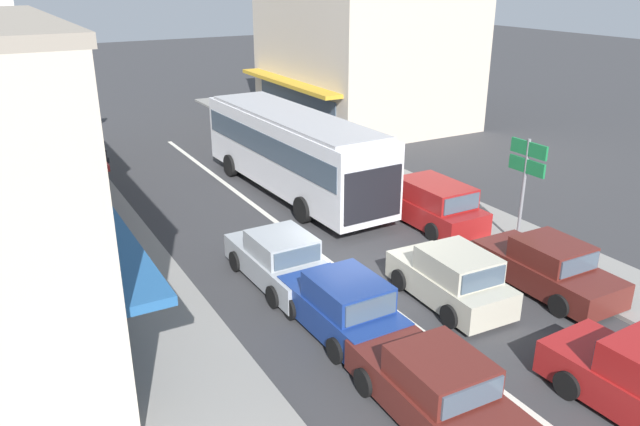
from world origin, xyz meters
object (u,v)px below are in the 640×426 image
(city_bus, at_px, (292,148))
(traffic_light_downstreet, at_px, (79,88))
(hatchback_behind_bus_mid, at_px, (451,278))
(pedestrian_with_handbag_near, at_px, (104,163))
(parked_wagon_kerb_second, at_px, (430,204))
(parked_sedan_kerb_third, at_px, (341,165))
(directional_road_sign, at_px, (526,167))
(parked_sedan_kerb_rear, at_px, (283,137))
(parked_sedan_kerb_front, at_px, (547,268))
(sedan_adjacent_lane_trail, at_px, (437,390))
(sedan_queue_far_back, at_px, (281,260))
(hatchback_behind_bus_near, at_px, (343,306))

(city_bus, height_order, traffic_light_downstreet, traffic_light_downstreet)
(hatchback_behind_bus_mid, distance_m, pedestrian_with_handbag_near, 15.64)
(parked_wagon_kerb_second, bearing_deg, parked_sedan_kerb_third, 91.50)
(hatchback_behind_bus_mid, relative_size, directional_road_sign, 1.04)
(parked_sedan_kerb_rear, relative_size, traffic_light_downstreet, 1.01)
(hatchback_behind_bus_mid, distance_m, parked_sedan_kerb_front, 2.92)
(sedan_adjacent_lane_trail, relative_size, directional_road_sign, 1.18)
(hatchback_behind_bus_mid, bearing_deg, parked_wagon_kerb_second, 56.86)
(hatchback_behind_bus_mid, height_order, traffic_light_downstreet, traffic_light_downstreet)
(parked_sedan_kerb_front, bearing_deg, hatchback_behind_bus_mid, 165.29)
(parked_sedan_kerb_front, bearing_deg, directional_road_sign, 59.57)
(parked_sedan_kerb_rear, bearing_deg, city_bus, -112.93)
(sedan_adjacent_lane_trail, distance_m, traffic_light_downstreet, 25.92)
(sedan_adjacent_lane_trail, xyz_separation_m, parked_sedan_kerb_third, (6.31, 14.00, 0.00))
(sedan_queue_far_back, relative_size, parked_sedan_kerb_third, 1.00)
(city_bus, distance_m, parked_sedan_kerb_third, 2.88)
(sedan_adjacent_lane_trail, bearing_deg, parked_sedan_kerb_front, 23.96)
(sedan_queue_far_back, relative_size, traffic_light_downstreet, 1.01)
(sedan_adjacent_lane_trail, xyz_separation_m, directional_road_sign, (7.62, 5.20, 2.04))
(city_bus, height_order, pedestrian_with_handbag_near, city_bus)
(city_bus, distance_m, sedan_adjacent_lane_trail, 14.07)
(sedan_adjacent_lane_trail, bearing_deg, pedestrian_with_handbag_near, 98.49)
(hatchback_behind_bus_mid, bearing_deg, city_bus, 87.80)
(parked_sedan_kerb_front, bearing_deg, pedestrian_with_handbag_near, 120.29)
(hatchback_behind_bus_mid, xyz_separation_m, sedan_queue_far_back, (-3.43, 3.33, -0.05))
(city_bus, bearing_deg, pedestrian_with_handbag_near, 145.59)
(sedan_adjacent_lane_trail, distance_m, parked_sedan_kerb_third, 15.36)
(city_bus, relative_size, sedan_adjacent_lane_trail, 2.58)
(traffic_light_downstreet, bearing_deg, hatchback_behind_bus_near, -84.45)
(parked_sedan_kerb_rear, bearing_deg, traffic_light_downstreet, 143.75)
(directional_road_sign, bearing_deg, parked_sedan_kerb_front, -120.43)
(hatchback_behind_bus_mid, distance_m, sedan_queue_far_back, 4.78)
(city_bus, bearing_deg, directional_road_sign, -65.02)
(hatchback_behind_bus_mid, height_order, parked_sedan_kerb_third, hatchback_behind_bus_mid)
(sedan_adjacent_lane_trail, bearing_deg, directional_road_sign, 34.29)
(sedan_adjacent_lane_trail, relative_size, hatchback_behind_bus_near, 1.14)
(parked_sedan_kerb_front, relative_size, traffic_light_downstreet, 1.00)
(sedan_adjacent_lane_trail, bearing_deg, sedan_queue_far_back, 90.57)
(parked_sedan_kerb_rear, relative_size, directional_road_sign, 1.17)
(traffic_light_downstreet, bearing_deg, parked_sedan_kerb_rear, -36.25)
(parked_sedan_kerb_third, distance_m, pedestrian_with_handbag_near, 9.80)
(hatchback_behind_bus_mid, xyz_separation_m, pedestrian_with_handbag_near, (-6.03, 14.42, 0.36))
(hatchback_behind_bus_mid, distance_m, parked_sedan_kerb_rear, 16.36)
(parked_sedan_kerb_front, xyz_separation_m, directional_road_sign, (1.44, 2.45, 2.04))
(sedan_adjacent_lane_trail, distance_m, directional_road_sign, 9.45)
(city_bus, xyz_separation_m, pedestrian_with_handbag_near, (-6.42, 4.40, -0.81))
(traffic_light_downstreet, bearing_deg, parked_wagon_kerb_second, -63.97)
(parked_sedan_kerb_rear, height_order, traffic_light_downstreet, traffic_light_downstreet)
(directional_road_sign, bearing_deg, city_bus, 114.98)
(parked_sedan_kerb_third, height_order, directional_road_sign, directional_road_sign)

